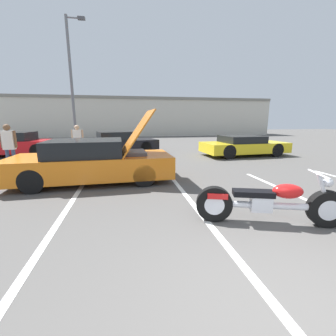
{
  "coord_description": "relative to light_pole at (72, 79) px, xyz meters",
  "views": [
    {
      "loc": [
        -1.52,
        -1.41,
        1.84
      ],
      "look_at": [
        -0.63,
        3.39,
        0.8
      ],
      "focal_mm": 24.0,
      "sensor_mm": 36.0,
      "label": 1
    }
  ],
  "objects": [
    {
      "name": "motorcycle",
      "position": [
        5.72,
        -12.81,
        -4.06
      ],
      "size": [
        2.52,
        1.04,
        0.96
      ],
      "rotation": [
        0.0,
        0.0,
        -0.31
      ],
      "color": "black",
      "rests_on": "ground"
    },
    {
      "name": "parked_car_right_row",
      "position": [
        9.34,
        -5.32,
        -3.94
      ],
      "size": [
        4.48,
        2.2,
        1.05
      ],
      "rotation": [
        0.0,
        0.0,
        0.07
      ],
      "color": "yellow",
      "rests_on": "ground"
    },
    {
      "name": "parked_car_left_row",
      "position": [
        -2.4,
        -3.32,
        -3.86
      ],
      "size": [
        4.4,
        2.02,
        1.24
      ],
      "rotation": [
        0.0,
        0.0,
        -0.06
      ],
      "color": "red",
      "rests_on": "ground"
    },
    {
      "name": "light_pole",
      "position": [
        0.0,
        0.0,
        0.0
      ],
      "size": [
        1.21,
        0.28,
        8.15
      ],
      "color": "slate",
      "rests_on": "ground"
    },
    {
      "name": "parking_stripe_middle",
      "position": [
        4.67,
        -12.12,
        -4.46
      ],
      "size": [
        0.12,
        5.72,
        0.01
      ],
      "primitive_type": "cube",
      "color": "white",
      "rests_on": "ground"
    },
    {
      "name": "ground_plane",
      "position": [
        4.77,
        -14.8,
        -4.46
      ],
      "size": [
        80.0,
        80.0,
        0.0
      ],
      "primitive_type": "plane",
      "color": "#514F4C"
    },
    {
      "name": "spectator_by_show_car",
      "position": [
        1.13,
        -5.57,
        -3.5
      ],
      "size": [
        0.52,
        0.21,
        1.63
      ],
      "color": "brown",
      "rests_on": "ground"
    },
    {
      "name": "show_car_hood_open",
      "position": [
        2.26,
        -9.26,
        -3.84
      ],
      "size": [
        4.69,
        2.06,
        2.15
      ],
      "rotation": [
        0.0,
        0.0,
        0.03
      ],
      "color": "orange",
      "rests_on": "ground"
    },
    {
      "name": "parking_stripe_foreground",
      "position": [
        1.96,
        -12.12,
        -4.46
      ],
      "size": [
        0.12,
        5.72,
        0.01
      ],
      "primitive_type": "cube",
      "color": "white",
      "rests_on": "ground"
    },
    {
      "name": "parked_car_mid_row",
      "position": [
        2.81,
        -2.92,
        -3.89
      ],
      "size": [
        4.61,
        2.94,
        1.21
      ],
      "rotation": [
        0.0,
        0.0,
        0.26
      ],
      "color": "black",
      "rests_on": "ground"
    },
    {
      "name": "parking_stripe_back",
      "position": [
        7.38,
        -12.12,
        -4.46
      ],
      "size": [
        0.12,
        5.72,
        0.01
      ],
      "primitive_type": "cube",
      "color": "white",
      "rests_on": "ground"
    },
    {
      "name": "spectator_near_motorcycle",
      "position": [
        -0.8,
        -7.44,
        -3.44
      ],
      "size": [
        0.52,
        0.22,
        1.71
      ],
      "color": "#38476B",
      "rests_on": "ground"
    },
    {
      "name": "far_building",
      "position": [
        4.77,
        11.56,
        -2.12
      ],
      "size": [
        32.0,
        4.2,
        4.4
      ],
      "color": "beige",
      "rests_on": "ground"
    }
  ]
}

